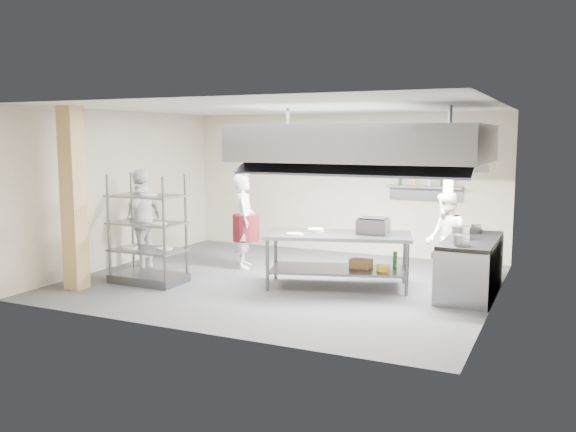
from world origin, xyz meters
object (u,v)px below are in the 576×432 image
at_px(chef_head, 244,221).
at_px(griddle, 373,226).
at_px(island, 338,260).
at_px(chef_plating, 143,219).
at_px(stockpot, 461,232).
at_px(cooking_range, 470,268).
at_px(pass_rack, 148,229).
at_px(chef_line, 446,239).

bearing_deg(chef_head, griddle, -126.22).
height_order(island, chef_head, chef_head).
xyz_separation_m(chef_plating, stockpot, (5.78, 0.63, 0.04)).
height_order(cooking_range, chef_plating, chef_plating).
relative_size(island, stockpot, 8.54).
relative_size(pass_rack, stockpot, 6.66).
relative_size(chef_head, griddle, 3.62).
distance_m(chef_head, griddle, 2.73).
relative_size(island, chef_line, 1.50).
bearing_deg(pass_rack, griddle, 19.94).
xyz_separation_m(chef_plating, griddle, (4.40, 0.43, 0.08)).
bearing_deg(stockpot, griddle, -171.74).
xyz_separation_m(pass_rack, stockpot, (4.99, 1.52, 0.06)).
xyz_separation_m(island, chef_plating, (-3.87, -0.19, 0.50)).
height_order(chef_plating, stockpot, chef_plating).
bearing_deg(pass_rack, chef_head, 62.29).
height_order(island, griddle, griddle).
xyz_separation_m(cooking_range, chef_plating, (-5.95, -0.67, 0.53)).
distance_m(cooking_range, chef_plating, 6.01).
bearing_deg(chef_line, chef_plating, -102.20).
bearing_deg(chef_plating, island, 86.04).
relative_size(cooking_range, chef_head, 1.11).
height_order(pass_rack, chef_head, pass_rack).
bearing_deg(chef_line, stockpot, 11.30).
relative_size(pass_rack, cooking_range, 0.94).
bearing_deg(chef_head, island, -134.54).
distance_m(island, chef_line, 1.87).
bearing_deg(chef_plating, chef_line, 94.52).
height_order(pass_rack, chef_plating, chef_plating).
bearing_deg(island, stockpot, -3.57).
xyz_separation_m(pass_rack, chef_head, (0.92, 1.76, -0.03)).
bearing_deg(chef_line, griddle, -81.99).
bearing_deg(griddle, pass_rack, -162.51).
height_order(chef_line, griddle, chef_line).
distance_m(island, chef_plating, 3.91).
bearing_deg(island, pass_rack, -177.49).
xyz_separation_m(pass_rack, chef_line, (4.68, 1.97, -0.14)).
bearing_deg(chef_line, chef_head, -110.17).
bearing_deg(stockpot, chef_line, 124.72).
xyz_separation_m(pass_rack, griddle, (3.61, 1.32, 0.10)).
bearing_deg(pass_rack, cooking_range, 16.69).
distance_m(griddle, stockpot, 1.40).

